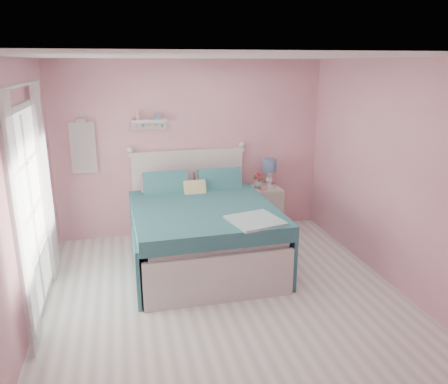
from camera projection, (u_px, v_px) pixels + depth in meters
name	position (u px, v px, depth m)	size (l,w,h in m)	color
floor	(228.00, 303.00, 4.82)	(4.50, 4.50, 0.00)	beige
room_shell	(228.00, 163.00, 4.37)	(4.50, 4.50, 4.50)	pink
bed	(202.00, 231.00, 5.74)	(1.79, 2.25, 1.30)	silver
nightstand	(264.00, 209.00, 6.82)	(0.48, 0.48, 0.70)	beige
table_lamp	(269.00, 168.00, 6.70)	(0.22, 0.22, 0.43)	white
vase	(258.00, 183.00, 6.69)	(0.14, 0.14, 0.15)	silver
teacup	(263.00, 187.00, 6.60)	(0.09, 0.09, 0.07)	pink
roses	(258.00, 176.00, 6.65)	(0.14, 0.11, 0.12)	#BC404C
wall_shelf	(149.00, 122.00, 6.23)	(0.50, 0.15, 0.25)	silver
hanging_dress	(83.00, 148.00, 6.11)	(0.34, 0.03, 0.72)	white
french_door	(31.00, 213.00, 4.45)	(0.04, 1.32, 2.16)	silver
curtain_near	(20.00, 229.00, 3.74)	(0.04, 0.40, 2.32)	white
curtain_far	(46.00, 184.00, 5.12)	(0.04, 0.40, 2.32)	white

